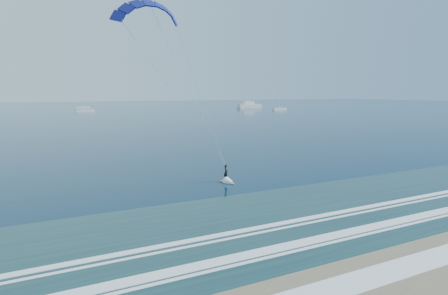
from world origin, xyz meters
TOP-DOWN VIEW (x-y plane):
  - ground at (0.00, 0.00)m, footprint 900.00×900.00m
  - kitesurfer_rig at (-2.34, 21.65)m, footprint 15.70×8.60m
  - motor_yacht at (121.92, 210.74)m, footprint 16.54×4.41m
  - sailboat_3 at (16.02, 201.39)m, footprint 8.23×2.40m
  - sailboat_4 at (22.25, 249.14)m, footprint 8.25×2.40m
  - sailboat_5 at (120.26, 174.48)m, footprint 8.91×2.40m

SIDE VIEW (x-z plane):
  - ground at x=0.00m, z-range 0.00..0.00m
  - sailboat_4 at x=22.25m, z-range -4.96..6.32m
  - sailboat_3 at x=16.02m, z-range -5.06..6.42m
  - sailboat_5 at x=120.26m, z-range -5.34..6.71m
  - motor_yacht at x=121.92m, z-range -1.51..5.12m
  - kitesurfer_rig at x=-2.34m, z-range 0.23..19.33m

